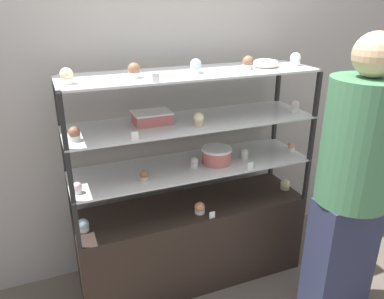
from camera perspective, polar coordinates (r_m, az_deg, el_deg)
name	(u,v)px	position (r m, az deg, el deg)	size (l,w,h in m)	color
ground_plane	(192,274)	(2.77, 0.00, -18.45)	(20.00, 20.00, 0.00)	brown
back_wall	(171,81)	(2.50, -3.17, 10.43)	(8.00, 0.05, 2.60)	gray
display_base	(192,241)	(2.60, 0.00, -13.74)	(1.48, 0.43, 0.56)	black
display_riser_lower	(192,167)	(2.32, 0.00, -2.67)	(1.48, 0.43, 0.29)	black
display_riser_middle	(192,123)	(2.22, 0.00, 4.04)	(1.48, 0.43, 0.29)	black
display_riser_upper	(192,75)	(2.15, 0.00, 11.30)	(1.48, 0.43, 0.29)	black
layer_cake_centerpiece	(217,155)	(2.33, 3.77, -0.87)	(0.19, 0.19, 0.10)	#C66660
sheet_cake_frosted	(152,117)	(2.17, -6.11, 4.89)	(0.22, 0.16, 0.07)	#C66660
cupcake_0	(83,225)	(2.27, -16.26, -11.03)	(0.07, 0.07, 0.07)	white
cupcake_1	(200,208)	(2.34, 1.18, -8.91)	(0.07, 0.07, 0.07)	white
cupcake_2	(285,185)	(2.70, 14.00, -5.20)	(0.07, 0.07, 0.07)	#CCB28C
price_tag_0	(212,215)	(2.30, 3.09, -9.94)	(0.04, 0.00, 0.04)	white
cupcake_3	(77,188)	(2.06, -17.07, -5.61)	(0.05, 0.05, 0.06)	white
cupcake_4	(144,176)	(2.12, -7.31, -3.96)	(0.05, 0.05, 0.06)	#CCB28C
cupcake_5	(195,162)	(2.27, 0.49, -1.96)	(0.05, 0.05, 0.06)	white
cupcake_6	(245,154)	(2.42, 8.02, -0.68)	(0.05, 0.05, 0.06)	beige
cupcake_7	(291,147)	(2.60, 14.89, 0.41)	(0.05, 0.05, 0.06)	white
price_tag_1	(250,166)	(2.27, 8.87, -2.47)	(0.04, 0.00, 0.04)	white
cupcake_8	(74,134)	(1.97, -17.49, 2.27)	(0.06, 0.06, 0.07)	beige
cupcake_9	(199,119)	(2.12, 1.14, 4.64)	(0.06, 0.06, 0.07)	#CCB28C
cupcake_10	(295,106)	(2.47, 15.37, 6.37)	(0.06, 0.06, 0.07)	white
price_tag_2	(135,136)	(1.92, -8.69, 2.07)	(0.04, 0.00, 0.04)	white
cupcake_11	(67,76)	(1.92, -18.56, 10.54)	(0.06, 0.06, 0.08)	white
cupcake_12	(134,71)	(2.00, -8.81, 11.79)	(0.06, 0.06, 0.08)	white
cupcake_13	(196,66)	(2.11, 0.59, 12.59)	(0.06, 0.06, 0.08)	white
cupcake_14	(248,63)	(2.25, 8.52, 12.92)	(0.06, 0.06, 0.08)	beige
cupcake_15	(295,59)	(2.44, 15.47, 13.11)	(0.06, 0.06, 0.08)	white
price_tag_3	(156,78)	(1.87, -5.53, 10.81)	(0.04, 0.00, 0.04)	white
donut_glazed	(266,63)	(2.35, 11.19, 12.75)	(0.15, 0.15, 0.04)	#EFE5CC
customer_figure	(353,181)	(2.20, 23.35, -4.43)	(0.39, 0.39, 1.66)	#282D47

